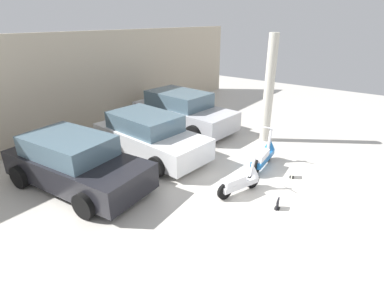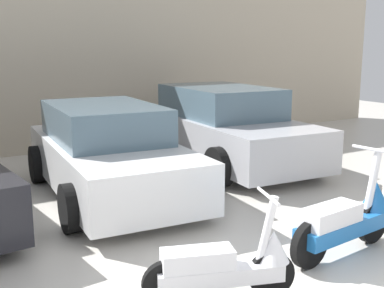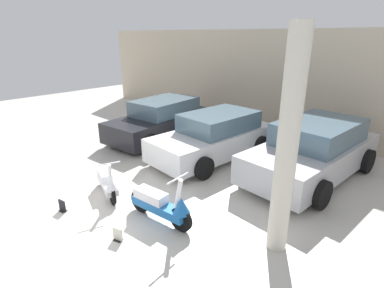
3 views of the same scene
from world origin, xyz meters
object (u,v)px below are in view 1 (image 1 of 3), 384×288
(support_column_side, at_px, (269,90))
(car_rear_center, at_px, (149,136))
(scooter_front_left, at_px, (241,181))
(car_rear_right, at_px, (182,111))
(placard_near_left_scooter, at_px, (278,204))
(scooter_front_right, at_px, (264,154))
(placard_near_right_scooter, at_px, (292,174))
(car_rear_left, at_px, (75,163))

(support_column_side, bearing_deg, car_rear_center, 144.05)
(scooter_front_left, bearing_deg, support_column_side, 34.78)
(scooter_front_left, relative_size, car_rear_right, 0.30)
(car_rear_center, bearing_deg, support_column_side, 58.91)
(placard_near_left_scooter, height_order, support_column_side, support_column_side)
(scooter_front_right, distance_m, car_rear_right, 4.34)
(car_rear_center, distance_m, placard_near_right_scooter, 4.53)
(scooter_front_right, xyz_separation_m, support_column_side, (2.03, 0.88, 1.47))
(car_rear_left, distance_m, placard_near_right_scooter, 5.92)
(car_rear_left, height_order, support_column_side, support_column_side)
(scooter_front_right, distance_m, placard_near_right_scooter, 1.00)
(placard_near_left_scooter, distance_m, placard_near_right_scooter, 1.70)
(placard_near_left_scooter, bearing_deg, car_rear_center, 84.56)
(scooter_front_left, bearing_deg, scooter_front_right, 24.56)
(car_rear_center, height_order, car_rear_right, car_rear_right)
(scooter_front_left, xyz_separation_m, placard_near_left_scooter, (-0.12, -1.04, -0.23))
(placard_near_left_scooter, bearing_deg, scooter_front_right, 33.09)
(car_rear_left, relative_size, support_column_side, 1.12)
(placard_near_right_scooter, relative_size, support_column_side, 0.07)
(scooter_front_left, distance_m, placard_near_right_scooter, 1.76)
(placard_near_left_scooter, relative_size, support_column_side, 0.07)
(support_column_side, bearing_deg, car_rear_right, 102.96)
(placard_near_right_scooter, bearing_deg, car_rear_center, 106.11)
(support_column_side, bearing_deg, car_rear_left, 156.29)
(car_rear_right, relative_size, support_column_side, 1.19)
(car_rear_center, xyz_separation_m, placard_near_right_scooter, (1.25, -4.32, -0.54))
(placard_near_right_scooter, bearing_deg, scooter_front_left, 153.20)
(scooter_front_right, distance_m, car_rear_left, 5.34)
(scooter_front_right, relative_size, car_rear_center, 0.39)
(car_rear_center, relative_size, support_column_side, 1.10)
(support_column_side, bearing_deg, scooter_front_right, -156.53)
(scooter_front_left, xyz_separation_m, support_column_side, (3.75, 1.04, 1.53))
(scooter_front_right, distance_m, car_rear_center, 3.66)
(scooter_front_left, xyz_separation_m, scooter_front_right, (1.72, 0.16, 0.05))
(placard_near_left_scooter, bearing_deg, car_rear_left, 114.48)
(car_rear_center, bearing_deg, placard_near_left_scooter, -0.58)
(scooter_front_left, relative_size, car_rear_left, 0.32)
(scooter_front_right, bearing_deg, car_rear_center, 107.24)
(scooter_front_right, xyz_separation_m, car_rear_left, (-4.00, 3.53, 0.26))
(car_rear_right, bearing_deg, placard_near_left_scooter, -25.81)
(car_rear_left, distance_m, car_rear_right, 5.31)
(scooter_front_left, bearing_deg, car_rear_left, 140.98)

